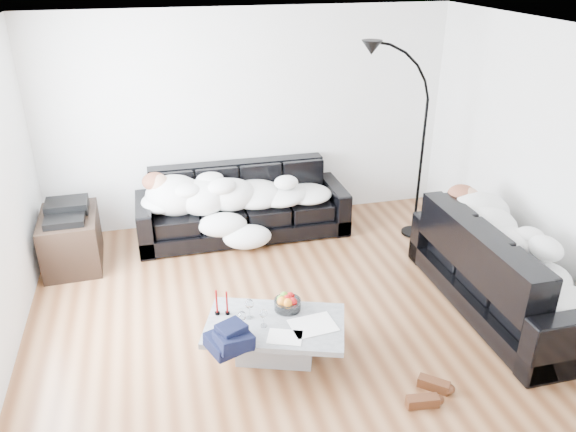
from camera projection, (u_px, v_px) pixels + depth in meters
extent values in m
plane|color=brown|center=(296.00, 313.00, 5.41)|extent=(5.00, 5.00, 0.00)
cube|color=silver|center=(249.00, 119.00, 6.82)|extent=(5.00, 0.02, 2.60)
cube|color=silver|center=(547.00, 164.00, 5.40)|extent=(0.02, 4.50, 2.60)
plane|color=white|center=(298.00, 32.00, 4.29)|extent=(5.00, 5.00, 0.00)
cube|color=black|center=(243.00, 203.00, 6.75)|extent=(2.50, 0.86, 0.82)
cube|color=black|center=(507.00, 267.00, 5.33)|extent=(0.93, 2.18, 0.88)
ellipsoid|color=#094438|center=(468.00, 212.00, 5.79)|extent=(0.42, 0.38, 0.20)
cube|color=#939699|center=(275.00, 339.00, 4.78)|extent=(1.32, 1.02, 0.34)
cylinder|color=white|center=(287.00, 302.00, 4.86)|extent=(0.26, 0.26, 0.14)
cylinder|color=white|center=(249.00, 309.00, 4.74)|extent=(0.08, 0.08, 0.18)
cylinder|color=white|center=(242.00, 321.00, 4.60)|extent=(0.09, 0.09, 0.17)
cylinder|color=white|center=(264.00, 318.00, 4.64)|extent=(0.07, 0.07, 0.16)
cylinder|color=maroon|center=(217.00, 303.00, 4.77)|extent=(0.06, 0.06, 0.24)
cylinder|color=maroon|center=(227.00, 303.00, 4.78)|extent=(0.04, 0.04, 0.22)
cube|color=silver|center=(313.00, 325.00, 4.67)|extent=(0.40, 0.32, 0.01)
cube|color=silver|center=(285.00, 337.00, 4.53)|extent=(0.33, 0.29, 0.01)
cube|color=black|center=(71.00, 240.00, 6.15)|extent=(0.62, 0.88, 0.59)
cube|color=black|center=(66.00, 210.00, 5.99)|extent=(0.45, 0.35, 0.13)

